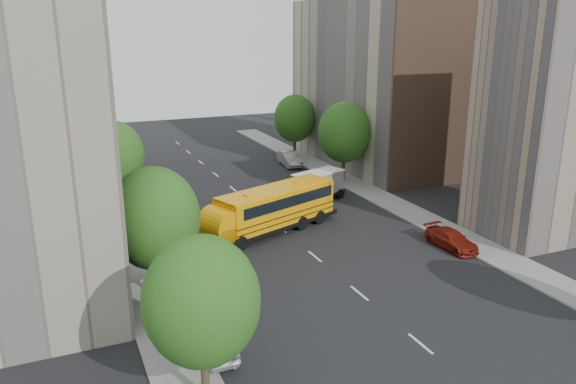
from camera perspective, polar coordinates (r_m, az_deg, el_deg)
ground at (r=40.52m, az=1.49°, el=-5.54°), size 120.00×120.00×0.00m
sidewalk_left at (r=42.09m, az=-15.92°, el=-5.25°), size 3.00×80.00×0.12m
sidewalk_right at (r=50.03m, az=11.07°, el=-1.41°), size 3.00×80.00×0.12m
lane_markings at (r=49.21m, az=-3.42°, el=-1.49°), size 0.15×64.00×0.01m
building_left_cream at (r=40.39m, az=-26.47°, el=7.39°), size 10.00×26.00×20.00m
building_left_redbrick at (r=62.64m, az=-25.34°, el=6.98°), size 10.00×15.00×13.00m
building_left_near at (r=30.33m, az=-26.81°, el=1.89°), size 10.00×7.00×17.00m
building_right_near at (r=45.44m, az=25.37°, el=6.45°), size 10.00×7.00×17.00m
building_right_far at (r=64.06m, az=8.77°, el=10.81°), size 10.00×22.00×18.00m
building_right_sidewall at (r=55.11m, az=14.90°, el=9.53°), size 10.10×0.30×18.00m
street_tree_0 at (r=23.17m, az=-8.77°, el=-10.93°), size 4.80×4.80×7.41m
street_tree_1 at (r=32.10m, az=-13.44°, el=-2.63°), size 5.12×5.12×7.90m
street_tree_2 at (r=49.36m, az=-17.26°, el=3.64°), size 4.99×4.99×7.71m
street_tree_4 at (r=55.95m, az=5.74°, el=6.03°), size 5.25×5.25×8.10m
street_tree_5 at (r=66.59m, az=0.68°, el=7.49°), size 4.86×4.86×7.51m
school_bus at (r=42.41m, az=-2.02°, el=-1.70°), size 12.61×6.98×3.51m
safari_truck at (r=50.32m, az=2.71°, el=0.59°), size 6.52×4.07×2.64m
parked_car_0 at (r=28.25m, az=-7.41°, el=-14.62°), size 1.79×4.14×1.39m
parked_car_1 at (r=49.00m, az=-14.32°, el=-1.28°), size 1.45×4.01×1.31m
parked_car_3 at (r=41.67m, az=16.26°, el=-4.64°), size 2.01×4.51×1.28m
parked_car_5 at (r=63.36m, az=0.13°, el=3.40°), size 2.08×4.88×1.57m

